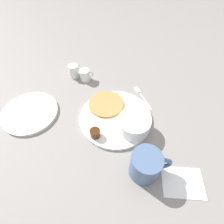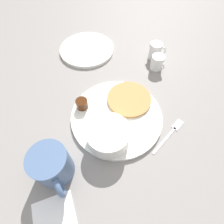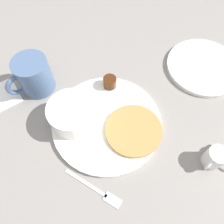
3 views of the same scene
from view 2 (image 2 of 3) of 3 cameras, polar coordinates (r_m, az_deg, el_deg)
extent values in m
plane|color=gray|center=(0.55, 1.48, -1.73)|extent=(4.00, 4.00, 0.00)
cylinder|color=white|center=(0.54, 1.49, -1.41)|extent=(0.28, 0.28, 0.01)
cylinder|color=#B78447|center=(0.57, 5.61, 4.30)|extent=(0.14, 0.14, 0.01)
cylinder|color=white|center=(0.47, -1.26, -7.71)|extent=(0.12, 0.12, 0.06)
cylinder|color=white|center=(0.45, -1.32, -6.41)|extent=(0.10, 0.10, 0.01)
cylinder|color=#47230F|center=(0.55, -9.79, 2.64)|extent=(0.04, 0.04, 0.03)
cylinder|color=white|center=(0.48, -3.91, -10.08)|extent=(0.05, 0.05, 0.03)
sphere|color=white|center=(0.46, -4.04, -9.20)|extent=(0.03, 0.03, 0.03)
cylinder|color=slate|center=(0.46, -18.96, -16.02)|extent=(0.09, 0.09, 0.10)
torus|color=slate|center=(0.44, -17.04, -21.55)|extent=(0.07, 0.02, 0.07)
cylinder|color=white|center=(0.69, 14.49, 15.44)|extent=(0.05, 0.05, 0.05)
torus|color=white|center=(0.67, 15.86, 14.34)|extent=(0.03, 0.01, 0.03)
cone|color=white|center=(0.68, 13.81, 17.88)|extent=(0.02, 0.02, 0.01)
cylinder|color=white|center=(0.73, 13.91, 18.83)|extent=(0.05, 0.05, 0.06)
torus|color=white|center=(0.73, 15.91, 18.73)|extent=(0.02, 0.03, 0.03)
cone|color=white|center=(0.71, 12.65, 20.67)|extent=(0.02, 0.02, 0.01)
cube|color=silver|center=(0.53, 16.81, -8.78)|extent=(0.06, 0.10, 0.00)
cube|color=silver|center=(0.57, 20.69, -3.87)|extent=(0.04, 0.04, 0.00)
cylinder|color=white|center=(0.77, -8.20, 19.63)|extent=(0.22, 0.22, 0.01)
camera|label=1|loc=(0.39, -90.53, 22.90)|focal=28.00mm
camera|label=3|loc=(0.36, 70.28, 39.15)|focal=35.00mm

